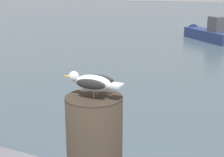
% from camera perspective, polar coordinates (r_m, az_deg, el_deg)
% --- Properties ---
extents(seagull, '(0.39, 0.15, 0.14)m').
position_cam_1_polar(seagull, '(2.00, -3.30, -0.63)').
color(seagull, '#C66F60').
rests_on(seagull, mooring_post).
extents(boat_navy, '(3.80, 3.73, 1.52)m').
position_cam_1_polar(boat_navy, '(20.46, 15.42, 7.41)').
color(boat_navy, navy).
rests_on(boat_navy, ground_plane).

